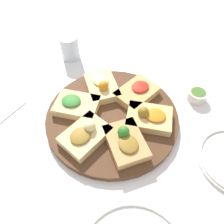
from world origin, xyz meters
TOP-DOWN VIEW (x-y plane):
  - ground_plane at (0.00, 0.00)m, footprint 3.00×3.00m
  - serving_board at (0.00, 0.00)m, footprint 0.41×0.41m
  - focaccia_slice_0 at (-0.07, -0.09)m, footprint 0.15×0.16m
  - focaccia_slice_1 at (0.04, -0.10)m, footprint 0.14×0.16m
  - focaccia_slice_2 at (0.11, -0.01)m, footprint 0.14×0.11m
  - focaccia_slice_3 at (0.06, 0.09)m, footprint 0.15×0.16m
  - focaccia_slice_4 at (-0.05, 0.10)m, footprint 0.14×0.16m
  - focaccia_slice_5 at (-0.11, 0.02)m, footprint 0.14×0.11m
  - water_glass at (-0.16, -0.32)m, footprint 0.07×0.07m
  - dipping_bowl at (-0.24, 0.18)m, footprint 0.06×0.06m

SIDE VIEW (x-z plane):
  - ground_plane at x=0.00m, z-range 0.00..0.00m
  - serving_board at x=0.00m, z-range 0.00..0.02m
  - dipping_bowl at x=-0.24m, z-range 0.00..0.03m
  - focaccia_slice_1 at x=0.04m, z-range 0.02..0.05m
  - focaccia_slice_5 at x=-0.11m, z-range 0.02..0.05m
  - focaccia_slice_0 at x=-0.07m, z-range 0.01..0.06m
  - focaccia_slice_2 at x=0.11m, z-range 0.01..0.06m
  - focaccia_slice_3 at x=0.06m, z-range 0.01..0.06m
  - focaccia_slice_4 at x=-0.05m, z-range 0.01..0.06m
  - water_glass at x=-0.16m, z-range 0.00..0.09m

